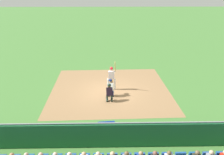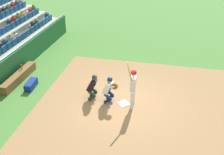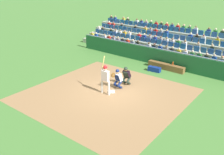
{
  "view_description": "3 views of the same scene",
  "coord_description": "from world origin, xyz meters",
  "px_view_note": "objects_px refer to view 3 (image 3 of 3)",
  "views": [
    {
      "loc": [
        -0.16,
        -15.18,
        7.23
      ],
      "look_at": [
        0.13,
        -0.24,
        1.24
      ],
      "focal_mm": 36.07,
      "sensor_mm": 36.0,
      "label": 1
    },
    {
      "loc": [
        10.57,
        2.13,
        7.28
      ],
      "look_at": [
        -0.15,
        -0.57,
        1.19
      ],
      "focal_mm": 46.12,
      "sensor_mm": 36.0,
      "label": 2
    },
    {
      "loc": [
        -8.68,
        10.54,
        6.61
      ],
      "look_at": [
        0.0,
        -0.08,
        0.92
      ],
      "focal_mm": 39.77,
      "sensor_mm": 36.0,
      "label": 3
    }
  ],
  "objects_px": {
    "batter_at_plate": "(105,76)",
    "home_plate_marker": "(111,92)",
    "water_bottle_on_bench": "(173,63)",
    "equipment_duffel_bag": "(154,69)",
    "home_plate_umpire": "(126,75)",
    "catcher_crouching": "(118,78)",
    "dugout_bench": "(166,67)"
  },
  "relations": [
    {
      "from": "home_plate_marker",
      "to": "batter_at_plate",
      "type": "bearing_deg",
      "value": 75.25
    },
    {
      "from": "home_plate_marker",
      "to": "water_bottle_on_bench",
      "type": "height_order",
      "value": "water_bottle_on_bench"
    },
    {
      "from": "batter_at_plate",
      "to": "equipment_duffel_bag",
      "type": "relative_size",
      "value": 2.44
    },
    {
      "from": "batter_at_plate",
      "to": "catcher_crouching",
      "type": "bearing_deg",
      "value": -94.56
    },
    {
      "from": "home_plate_marker",
      "to": "catcher_crouching",
      "type": "distance_m",
      "value": 0.97
    },
    {
      "from": "water_bottle_on_bench",
      "to": "dugout_bench",
      "type": "bearing_deg",
      "value": 8.26
    },
    {
      "from": "home_plate_umpire",
      "to": "water_bottle_on_bench",
      "type": "height_order",
      "value": "home_plate_umpire"
    },
    {
      "from": "home_plate_marker",
      "to": "home_plate_umpire",
      "type": "bearing_deg",
      "value": -92.67
    },
    {
      "from": "home_plate_umpire",
      "to": "equipment_duffel_bag",
      "type": "height_order",
      "value": "home_plate_umpire"
    },
    {
      "from": "home_plate_umpire",
      "to": "dugout_bench",
      "type": "xyz_separation_m",
      "value": [
        -0.65,
        -4.17,
        -0.47
      ]
    },
    {
      "from": "batter_at_plate",
      "to": "home_plate_marker",
      "type": "bearing_deg",
      "value": -104.75
    },
    {
      "from": "equipment_duffel_bag",
      "to": "batter_at_plate",
      "type": "bearing_deg",
      "value": 80.19
    },
    {
      "from": "home_plate_marker",
      "to": "batter_at_plate",
      "type": "distance_m",
      "value": 1.2
    },
    {
      "from": "home_plate_umpire",
      "to": "equipment_duffel_bag",
      "type": "bearing_deg",
      "value": -93.32
    },
    {
      "from": "home_plate_umpire",
      "to": "water_bottle_on_bench",
      "type": "bearing_deg",
      "value": -105.2
    },
    {
      "from": "equipment_duffel_bag",
      "to": "home_plate_umpire",
      "type": "bearing_deg",
      "value": 80.96
    },
    {
      "from": "home_plate_marker",
      "to": "batter_at_plate",
      "type": "xyz_separation_m",
      "value": [
        0.11,
        0.42,
        1.12
      ]
    },
    {
      "from": "dugout_bench",
      "to": "water_bottle_on_bench",
      "type": "xyz_separation_m",
      "value": [
        -0.5,
        -0.07,
        0.35
      ]
    },
    {
      "from": "home_plate_umpire",
      "to": "dugout_bench",
      "type": "distance_m",
      "value": 4.25
    },
    {
      "from": "dugout_bench",
      "to": "equipment_duffel_bag",
      "type": "distance_m",
      "value": 1.03
    },
    {
      "from": "batter_at_plate",
      "to": "equipment_duffel_bag",
      "type": "xyz_separation_m",
      "value": [
        -0.37,
        -5.12,
        -0.96
      ]
    },
    {
      "from": "dugout_bench",
      "to": "home_plate_marker",
      "type": "bearing_deg",
      "value": 82.69
    },
    {
      "from": "batter_at_plate",
      "to": "catcher_crouching",
      "type": "distance_m",
      "value": 1.16
    },
    {
      "from": "catcher_crouching",
      "to": "equipment_duffel_bag",
      "type": "relative_size",
      "value": 1.4
    },
    {
      "from": "water_bottle_on_bench",
      "to": "equipment_duffel_bag",
      "type": "relative_size",
      "value": 0.28
    },
    {
      "from": "catcher_crouching",
      "to": "dugout_bench",
      "type": "relative_size",
      "value": 0.45
    },
    {
      "from": "dugout_bench",
      "to": "equipment_duffel_bag",
      "type": "xyz_separation_m",
      "value": [
        0.46,
        0.92,
        -0.05
      ]
    },
    {
      "from": "batter_at_plate",
      "to": "catcher_crouching",
      "type": "height_order",
      "value": "batter_at_plate"
    },
    {
      "from": "home_plate_marker",
      "to": "equipment_duffel_bag",
      "type": "distance_m",
      "value": 4.71
    },
    {
      "from": "equipment_duffel_bag",
      "to": "dugout_bench",
      "type": "bearing_deg",
      "value": -122.51
    },
    {
      "from": "batter_at_plate",
      "to": "home_plate_umpire",
      "type": "height_order",
      "value": "batter_at_plate"
    },
    {
      "from": "home_plate_umpire",
      "to": "dugout_bench",
      "type": "relative_size",
      "value": 0.44
    }
  ]
}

